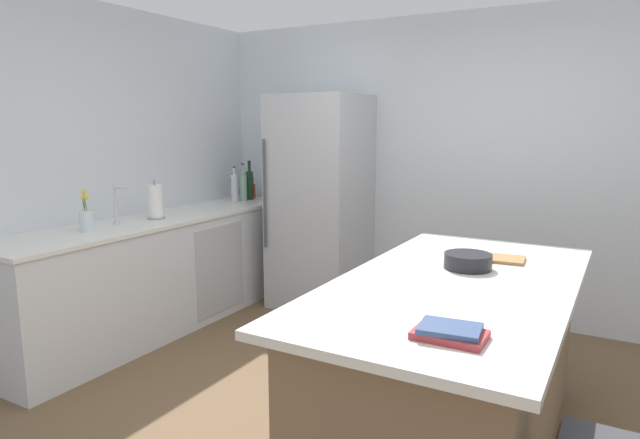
% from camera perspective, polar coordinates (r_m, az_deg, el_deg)
% --- Properties ---
extents(ground_plane, '(7.20, 7.20, 0.00)m').
position_cam_1_polar(ground_plane, '(3.25, 3.14, -21.18)').
color(ground_plane, brown).
extents(wall_rear, '(6.00, 0.10, 2.60)m').
position_cam_1_polar(wall_rear, '(4.92, 15.14, 5.20)').
color(wall_rear, silver).
rests_on(wall_rear, ground_plane).
extents(wall_left, '(0.10, 6.00, 2.60)m').
position_cam_1_polar(wall_left, '(4.46, -26.18, 4.07)').
color(wall_left, silver).
rests_on(wall_left, ground_plane).
extents(counter_run_left, '(0.66, 2.86, 0.92)m').
position_cam_1_polar(counter_run_left, '(4.75, -16.05, -5.27)').
color(counter_run_left, silver).
rests_on(counter_run_left, ground_plane).
extents(kitchen_island, '(1.09, 2.15, 0.91)m').
position_cam_1_polar(kitchen_island, '(2.98, 13.66, -14.49)').
color(kitchen_island, '#7A6047').
rests_on(kitchen_island, ground_plane).
extents(refrigerator, '(0.78, 0.76, 1.93)m').
position_cam_1_polar(refrigerator, '(5.03, 0.02, 1.82)').
color(refrigerator, '#B7BABF').
rests_on(refrigerator, ground_plane).
extents(sink_faucet, '(0.15, 0.05, 0.30)m').
position_cam_1_polar(sink_faucet, '(4.41, -20.40, 1.54)').
color(sink_faucet, silver).
rests_on(sink_faucet, counter_run_left).
extents(flower_vase, '(0.09, 0.09, 0.30)m').
position_cam_1_polar(flower_vase, '(4.21, -23.16, 0.10)').
color(flower_vase, silver).
rests_on(flower_vase, counter_run_left).
extents(paper_towel_roll, '(0.14, 0.14, 0.31)m').
position_cam_1_polar(paper_towel_roll, '(4.58, -16.75, 1.73)').
color(paper_towel_roll, gray).
rests_on(paper_towel_roll, counter_run_left).
extents(hot_sauce_bottle, '(0.05, 0.05, 0.21)m').
position_cam_1_polar(hot_sauce_bottle, '(5.64, -6.99, 3.01)').
color(hot_sauce_bottle, red).
rests_on(hot_sauce_bottle, counter_run_left).
extents(wine_bottle, '(0.07, 0.07, 0.39)m').
position_cam_1_polar(wine_bottle, '(5.54, -7.34, 3.65)').
color(wine_bottle, '#19381E').
rests_on(wine_bottle, counter_run_left).
extents(gin_bottle, '(0.07, 0.07, 0.37)m').
position_cam_1_polar(gin_bottle, '(5.46, -8.01, 3.40)').
color(gin_bottle, '#8CB79E').
rests_on(gin_bottle, counter_run_left).
extents(soda_bottle, '(0.07, 0.07, 0.34)m').
position_cam_1_polar(soda_bottle, '(5.42, -8.88, 3.31)').
color(soda_bottle, silver).
rests_on(soda_bottle, counter_run_left).
extents(cookbook_stack, '(0.26, 0.19, 0.05)m').
position_cam_1_polar(cookbook_stack, '(2.09, 13.36, -11.37)').
color(cookbook_stack, '#A83338').
rests_on(cookbook_stack, kitchen_island).
extents(mixing_bowl, '(0.25, 0.25, 0.08)m').
position_cam_1_polar(mixing_bowl, '(3.06, 15.13, -4.20)').
color(mixing_bowl, black).
rests_on(mixing_bowl, kitchen_island).
extents(cutting_board, '(0.37, 0.22, 0.02)m').
position_cam_1_polar(cutting_board, '(3.31, 17.48, -3.83)').
color(cutting_board, '#9E7042').
rests_on(cutting_board, kitchen_island).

